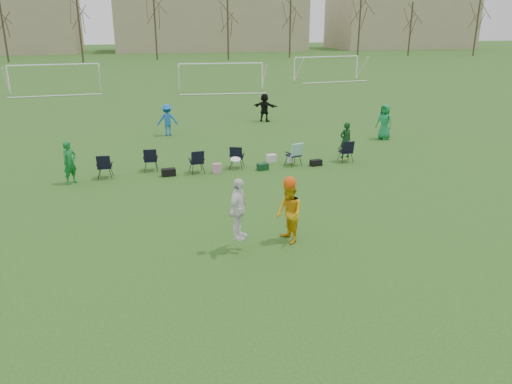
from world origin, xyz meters
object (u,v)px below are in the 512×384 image
object	(u,v)px
fielder_black	(265,107)
goal_mid	(221,69)
fielder_green_far	(384,122)
goal_right	(327,62)
fielder_blue	(167,120)
goal_left	(54,70)
center_contest	(269,211)
fielder_green_near	(70,163)

from	to	relation	value
fielder_black	goal_mid	size ratio (longest dim) A/B	0.23
fielder_green_far	goal_right	xyz separation A→B (m)	(6.66, 26.40, 1.01)
fielder_green_far	goal_right	distance (m)	27.25
fielder_blue	goal_right	bearing A→B (deg)	-130.86
goal_left	fielder_black	bearing A→B (deg)	-53.35
fielder_green_far	fielder_black	size ratio (longest dim) A/B	1.07
fielder_black	center_contest	distance (m)	18.11
fielder_green_far	goal_left	xyz separation A→B (m)	(-19.34, 22.40, 1.01)
fielder_green_near	goal_right	xyz separation A→B (m)	(21.80, 30.71, 1.10)
fielder_green_far	fielder_black	bearing A→B (deg)	-171.91
fielder_blue	goal_left	distance (m)	20.72
fielder_green_far	center_contest	bearing A→B (deg)	-69.17
center_contest	goal_mid	distance (m)	32.06
center_contest	goal_left	distance (m)	35.33
fielder_green_near	goal_right	size ratio (longest dim) A/B	0.22
fielder_black	goal_right	world-z (taller)	goal_right
fielder_green_far	goal_left	size ratio (longest dim) A/B	0.25
fielder_green_near	center_contest	world-z (taller)	center_contest
fielder_green_near	goal_right	distance (m)	37.68
goal_left	goal_right	size ratio (longest dim) A/B	1.01
fielder_green_far	center_contest	distance (m)	14.63
fielder_black	goal_left	xyz separation A→B (m)	(-14.41, 16.21, 1.07)
fielder_green_near	fielder_green_far	xyz separation A→B (m)	(15.14, 4.30, 0.09)
fielder_blue	fielder_black	world-z (taller)	fielder_black
fielder_green_near	fielder_black	size ratio (longest dim) A/B	0.96
fielder_blue	fielder_black	size ratio (longest dim) A/B	0.99
goal_mid	fielder_blue	bearing A→B (deg)	-104.52
fielder_green_far	fielder_green_near	bearing A→B (deg)	-104.55
center_contest	goal_left	xyz separation A→B (m)	(-10.18, 33.82, 0.90)
fielder_black	goal_right	bearing A→B (deg)	-81.91
fielder_green_near	goal_left	size ratio (longest dim) A/B	0.22
fielder_green_near	fielder_green_far	size ratio (longest dim) A/B	0.90
fielder_blue	goal_mid	world-z (taller)	goal_mid
center_contest	goal_mid	xyz separation A→B (m)	(3.82, 31.82, 0.90)
center_contest	goal_right	bearing A→B (deg)	67.30
fielder_green_far	goal_mid	xyz separation A→B (m)	(-5.34, 20.40, 1.01)
fielder_green_far	fielder_black	distance (m)	7.92
fielder_green_near	center_contest	size ratio (longest dim) A/B	0.64
fielder_green_far	goal_mid	world-z (taller)	goal_mid
goal_mid	goal_right	bearing A→B (deg)	30.57
fielder_green_near	fielder_blue	xyz separation A→B (m)	(4.12, 7.76, 0.02)
goal_mid	fielder_green_near	bearing A→B (deg)	-107.63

